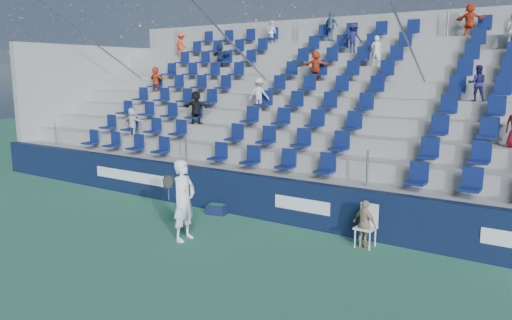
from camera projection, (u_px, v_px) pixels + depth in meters
The scene contains 7 objects.
ground at pixel (180, 250), 11.38m from camera, with size 70.00×70.00×0.00m, color #317455.
sponsor_wall at pixel (257, 196), 13.85m from camera, with size 24.00×0.32×1.20m.
grandstand at pixel (337, 125), 17.74m from camera, with size 24.00×8.17×6.63m.
tennis_player at pixel (184, 200), 11.92m from camera, with size 0.69×0.75×1.96m.
line_judge_chair at pixel (367, 222), 11.56m from camera, with size 0.46×0.47×1.00m.
line_judge at pixel (365, 224), 11.44m from camera, with size 0.66×0.27×1.13m, color tan.
ball_bin at pixel (217, 209), 14.21m from camera, with size 0.59×0.46×0.30m.
Camera 1 is at (7.52, -8.02, 4.00)m, focal length 35.00 mm.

